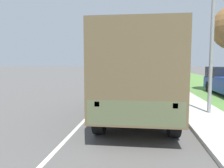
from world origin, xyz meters
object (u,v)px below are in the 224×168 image
Objects in this scene: car_nearest_ahead at (135,78)px; car_third_ahead at (139,71)px; car_second_ahead at (137,74)px; military_truck at (137,73)px.

car_third_ahead is (0.31, 18.97, -0.03)m from car_nearest_ahead.
car_nearest_ahead is 18.97m from car_third_ahead.
car_second_ahead is at bearing -91.25° from car_third_ahead.
car_second_ahead is at bearing 90.65° from military_truck.
car_third_ahead reaches higher than car_second_ahead.
military_truck is 30.27m from car_third_ahead.
car_nearest_ahead is at bearing 91.46° from military_truck.
car_third_ahead is (0.24, 11.08, 0.01)m from car_second_ahead.
car_second_ahead is at bearing 89.49° from car_nearest_ahead.
car_nearest_ahead reaches higher than car_third_ahead.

